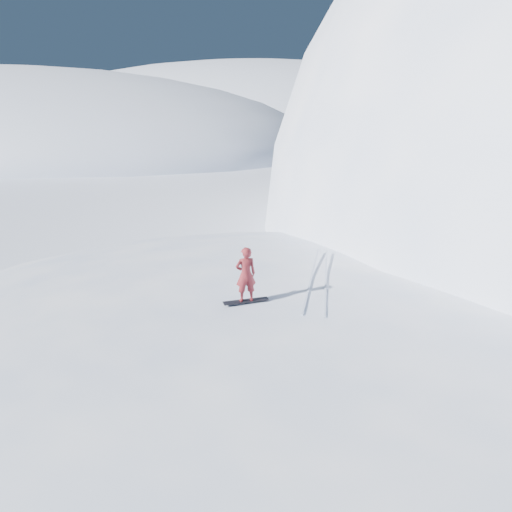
{
  "coord_description": "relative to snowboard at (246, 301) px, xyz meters",
  "views": [
    {
      "loc": [
        1.25,
        -9.42,
        8.04
      ],
      "look_at": [
        -2.75,
        3.32,
        3.5
      ],
      "focal_mm": 32.0,
      "sensor_mm": 36.0,
      "label": 1
    }
  ],
  "objects": [
    {
      "name": "far_ridge_c",
      "position": [
        -37.25,
        107.68,
        -2.41
      ],
      "size": [
        140.0,
        90.0,
        36.0
      ],
      "primitive_type": "ellipsoid",
      "color": "white",
      "rests_on": "ground"
    },
    {
      "name": "far_ridge_a",
      "position": [
        -67.25,
        57.68,
        -2.41
      ],
      "size": [
        120.0,
        70.0,
        28.0
      ],
      "primitive_type": "ellipsoid",
      "color": "white",
      "rests_on": "ground"
    },
    {
      "name": "board_tracks",
      "position": [
        1.72,
        2.6,
        0.01
      ],
      "size": [
        1.29,
        5.98,
        0.04
      ],
      "color": "silver",
      "rests_on": "ground"
    },
    {
      "name": "snowboard",
      "position": [
        0.0,
        0.0,
        0.0
      ],
      "size": [
        1.29,
        0.97,
        0.02
      ],
      "primitive_type": "cube",
      "rotation": [
        0.0,
        0.0,
        0.58
      ],
      "color": "black",
      "rests_on": "near_ridge"
    },
    {
      "name": "wind_bumps",
      "position": [
        2.19,
        -0.21,
        -2.41
      ],
      "size": [
        16.0,
        14.4,
        1.0
      ],
      "color": "white",
      "rests_on": "ground"
    },
    {
      "name": "snowboarder",
      "position": [
        0.0,
        0.0,
        0.85
      ],
      "size": [
        0.73,
        0.67,
        1.67
      ],
      "primitive_type": "imported",
      "rotation": [
        0.0,
        0.0,
        3.72
      ],
      "color": "maroon",
      "rests_on": "snowboard"
    },
    {
      "name": "ground",
      "position": [
        2.75,
        -2.32,
        -2.41
      ],
      "size": [
        400.0,
        400.0,
        0.0
      ],
      "primitive_type": "plane",
      "color": "white",
      "rests_on": "ground"
    },
    {
      "name": "near_ridge",
      "position": [
        3.75,
        0.68,
        -2.41
      ],
      "size": [
        36.0,
        28.0,
        4.8
      ],
      "primitive_type": "ellipsoid",
      "color": "white",
      "rests_on": "ground"
    }
  ]
}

